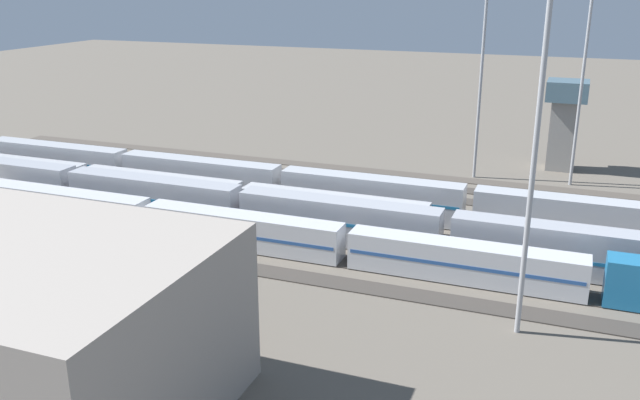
{
  "coord_description": "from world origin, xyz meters",
  "views": [
    {
      "loc": [
        -24.08,
        77.02,
        28.28
      ],
      "look_at": [
        4.1,
        3.25,
        2.5
      ],
      "focal_mm": 38.13,
      "sensor_mm": 36.0,
      "label": 1
    }
  ],
  "objects_px": {
    "train_on_track_4": "(371,196)",
    "light_mast_1": "(540,102)",
    "train_on_track_6": "(338,221)",
    "train_on_track_7": "(327,242)",
    "train_on_track_5": "(160,189)",
    "light_mast_0": "(587,41)",
    "light_mast_2": "(483,50)",
    "control_tower": "(564,118)"
  },
  "relations": [
    {
      "from": "train_on_track_7",
      "to": "light_mast_2",
      "type": "distance_m",
      "value": 42.1
    },
    {
      "from": "control_tower",
      "to": "train_on_track_5",
      "type": "bearing_deg",
      "value": 37.33
    },
    {
      "from": "train_on_track_7",
      "to": "light_mast_0",
      "type": "height_order",
      "value": "light_mast_0"
    },
    {
      "from": "train_on_track_4",
      "to": "light_mast_0",
      "type": "distance_m",
      "value": 37.26
    },
    {
      "from": "light_mast_1",
      "to": "control_tower",
      "type": "xyz_separation_m",
      "value": [
        -1.04,
        -55.52,
        -11.4
      ]
    },
    {
      "from": "train_on_track_4",
      "to": "train_on_track_5",
      "type": "xyz_separation_m",
      "value": [
        27.35,
        5.0,
        -0.61
      ]
    },
    {
      "from": "train_on_track_4",
      "to": "light_mast_1",
      "type": "xyz_separation_m",
      "value": [
        -20.03,
        23.59,
        16.82
      ]
    },
    {
      "from": "light_mast_0",
      "to": "light_mast_1",
      "type": "height_order",
      "value": "light_mast_0"
    },
    {
      "from": "train_on_track_6",
      "to": "train_on_track_4",
      "type": "height_order",
      "value": "same"
    },
    {
      "from": "light_mast_1",
      "to": "light_mast_2",
      "type": "height_order",
      "value": "light_mast_1"
    },
    {
      "from": "light_mast_1",
      "to": "light_mast_2",
      "type": "relative_size",
      "value": 1.04
    },
    {
      "from": "train_on_track_6",
      "to": "light_mast_2",
      "type": "relative_size",
      "value": 4.02
    },
    {
      "from": "train_on_track_5",
      "to": "light_mast_0",
      "type": "relative_size",
      "value": 2.18
    },
    {
      "from": "train_on_track_7",
      "to": "train_on_track_5",
      "type": "height_order",
      "value": "train_on_track_7"
    },
    {
      "from": "train_on_track_4",
      "to": "light_mast_1",
      "type": "relative_size",
      "value": 3.86
    },
    {
      "from": "train_on_track_6",
      "to": "train_on_track_4",
      "type": "distance_m",
      "value": 10.03
    },
    {
      "from": "train_on_track_7",
      "to": "light_mast_1",
      "type": "bearing_deg",
      "value": 157.01
    },
    {
      "from": "train_on_track_6",
      "to": "control_tower",
      "type": "relative_size",
      "value": 8.72
    },
    {
      "from": "light_mast_0",
      "to": "control_tower",
      "type": "distance_m",
      "value": 15.04
    },
    {
      "from": "train_on_track_7",
      "to": "light_mast_1",
      "type": "relative_size",
      "value": 2.92
    },
    {
      "from": "train_on_track_4",
      "to": "light_mast_1",
      "type": "height_order",
      "value": "light_mast_1"
    },
    {
      "from": "train_on_track_7",
      "to": "light_mast_1",
      "type": "xyz_separation_m",
      "value": [
        -20.25,
        8.59,
        17.34
      ]
    },
    {
      "from": "train_on_track_6",
      "to": "light_mast_0",
      "type": "xyz_separation_m",
      "value": [
        -23.67,
        -33.44,
        17.69
      ]
    },
    {
      "from": "train_on_track_7",
      "to": "light_mast_0",
      "type": "xyz_separation_m",
      "value": [
        -23.15,
        -38.44,
        18.22
      ]
    },
    {
      "from": "light_mast_1",
      "to": "control_tower",
      "type": "height_order",
      "value": "light_mast_1"
    },
    {
      "from": "light_mast_0",
      "to": "light_mast_1",
      "type": "relative_size",
      "value": 1.05
    },
    {
      "from": "light_mast_1",
      "to": "light_mast_2",
      "type": "xyz_separation_m",
      "value": [
        10.67,
        -46.05,
        -0.69
      ]
    },
    {
      "from": "train_on_track_4",
      "to": "light_mast_2",
      "type": "bearing_deg",
      "value": -112.62
    },
    {
      "from": "train_on_track_7",
      "to": "control_tower",
      "type": "distance_m",
      "value": 51.87
    },
    {
      "from": "train_on_track_5",
      "to": "train_on_track_4",
      "type": "bearing_deg",
      "value": -169.64
    },
    {
      "from": "light_mast_1",
      "to": "train_on_track_4",
      "type": "bearing_deg",
      "value": -49.67
    },
    {
      "from": "train_on_track_5",
      "to": "control_tower",
      "type": "relative_size",
      "value": 5.19
    },
    {
      "from": "train_on_track_7",
      "to": "train_on_track_6",
      "type": "relative_size",
      "value": 0.76
    },
    {
      "from": "train_on_track_6",
      "to": "light_mast_2",
      "type": "bearing_deg",
      "value": -107.27
    },
    {
      "from": "train_on_track_6",
      "to": "control_tower",
      "type": "xyz_separation_m",
      "value": [
        -21.8,
        -41.92,
        5.41
      ]
    },
    {
      "from": "control_tower",
      "to": "light_mast_1",
      "type": "bearing_deg",
      "value": 88.93
    },
    {
      "from": "train_on_track_5",
      "to": "train_on_track_7",
      "type": "bearing_deg",
      "value": 159.76
    },
    {
      "from": "train_on_track_5",
      "to": "light_mast_2",
      "type": "relative_size",
      "value": 2.4
    },
    {
      "from": "train_on_track_4",
      "to": "train_on_track_5",
      "type": "relative_size",
      "value": 1.68
    },
    {
      "from": "light_mast_0",
      "to": "light_mast_1",
      "type": "xyz_separation_m",
      "value": [
        2.91,
        47.03,
        -0.88
      ]
    },
    {
      "from": "train_on_track_4",
      "to": "light_mast_2",
      "type": "relative_size",
      "value": 4.02
    },
    {
      "from": "train_on_track_5",
      "to": "light_mast_1",
      "type": "height_order",
      "value": "light_mast_1"
    }
  ]
}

